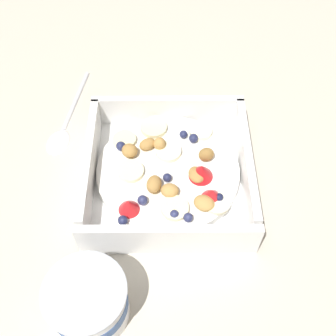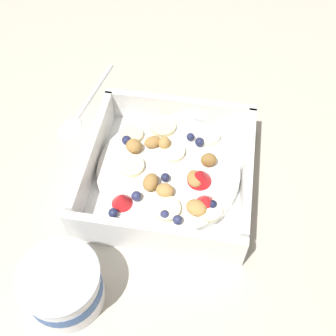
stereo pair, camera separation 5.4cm
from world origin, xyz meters
TOP-DOWN VIEW (x-y plane):
  - ground_plane at (0.00, 0.00)m, footprint 2.40×2.40m
  - fruit_bowl at (-0.01, 0.00)m, footprint 0.21×0.21m
  - spoon at (0.14, -0.09)m, footprint 0.05×0.17m
  - yogurt_cup at (0.07, 0.18)m, footprint 0.09×0.09m

SIDE VIEW (x-z plane):
  - ground_plane at x=0.00m, z-range 0.00..0.00m
  - spoon at x=0.14m, z-range 0.00..0.01m
  - fruit_bowl at x=-0.01m, z-range -0.01..0.05m
  - yogurt_cup at x=0.07m, z-range 0.00..0.07m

